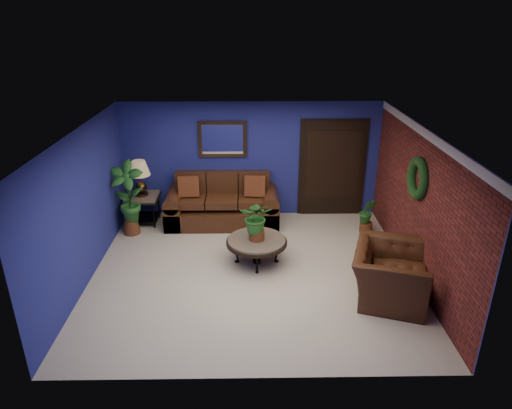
{
  "coord_description": "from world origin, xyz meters",
  "views": [
    {
      "loc": [
        -0.05,
        -6.86,
        4.21
      ],
      "look_at": [
        0.07,
        0.55,
        1.04
      ],
      "focal_mm": 32.0,
      "sensor_mm": 36.0,
      "label": 1
    }
  ],
  "objects_px": {
    "end_table": "(143,202)",
    "table_lamp": "(140,174)",
    "side_chair": "(262,200)",
    "sofa": "(223,206)",
    "armchair": "(390,274)",
    "coffee_table": "(257,242)"
  },
  "relations": [
    {
      "from": "end_table",
      "to": "side_chair",
      "type": "distance_m",
      "value": 2.54
    },
    {
      "from": "end_table",
      "to": "armchair",
      "type": "xyz_separation_m",
      "value": [
        4.45,
        -2.82,
        -0.07
      ]
    },
    {
      "from": "coffee_table",
      "to": "sofa",
      "type": "bearing_deg",
      "value": 111.54
    },
    {
      "from": "sofa",
      "to": "table_lamp",
      "type": "bearing_deg",
      "value": -178.67
    },
    {
      "from": "coffee_table",
      "to": "side_chair",
      "type": "xyz_separation_m",
      "value": [
        0.15,
        1.78,
        0.07
      ]
    },
    {
      "from": "side_chair",
      "to": "coffee_table",
      "type": "bearing_deg",
      "value": -82.6
    },
    {
      "from": "table_lamp",
      "to": "armchair",
      "type": "relative_size",
      "value": 0.57
    },
    {
      "from": "end_table",
      "to": "armchair",
      "type": "relative_size",
      "value": 0.54
    },
    {
      "from": "table_lamp",
      "to": "side_chair",
      "type": "height_order",
      "value": "table_lamp"
    },
    {
      "from": "table_lamp",
      "to": "armchair",
      "type": "bearing_deg",
      "value": -32.41
    },
    {
      "from": "table_lamp",
      "to": "end_table",
      "type": "bearing_deg",
      "value": 0.0
    },
    {
      "from": "side_chair",
      "to": "armchair",
      "type": "distance_m",
      "value": 3.46
    },
    {
      "from": "end_table",
      "to": "table_lamp",
      "type": "relative_size",
      "value": 0.94
    },
    {
      "from": "end_table",
      "to": "table_lamp",
      "type": "distance_m",
      "value": 0.62
    },
    {
      "from": "end_table",
      "to": "table_lamp",
      "type": "bearing_deg",
      "value": 0.0
    },
    {
      "from": "sofa",
      "to": "side_chair",
      "type": "bearing_deg",
      "value": 1.51
    },
    {
      "from": "coffee_table",
      "to": "end_table",
      "type": "height_order",
      "value": "end_table"
    },
    {
      "from": "sofa",
      "to": "coffee_table",
      "type": "xyz_separation_m",
      "value": [
        0.69,
        -1.76,
        0.06
      ]
    },
    {
      "from": "sofa",
      "to": "armchair",
      "type": "bearing_deg",
      "value": -46.02
    },
    {
      "from": "sofa",
      "to": "coffee_table",
      "type": "bearing_deg",
      "value": -68.46
    },
    {
      "from": "side_chair",
      "to": "end_table",
      "type": "bearing_deg",
      "value": -166.24
    },
    {
      "from": "table_lamp",
      "to": "side_chair",
      "type": "xyz_separation_m",
      "value": [
        2.54,
        0.06,
        -0.62
      ]
    }
  ]
}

